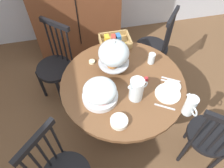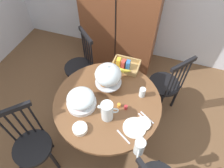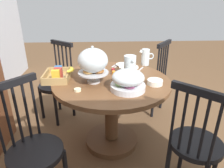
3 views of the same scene
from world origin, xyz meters
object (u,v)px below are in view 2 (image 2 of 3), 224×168
object	(u,v)px
windsor_chair_near_window	(80,67)
milk_pitcher	(107,112)
butter_dish	(97,74)
windsor_chair_by_cabinet	(32,146)
dining_table	(108,112)
pastry_stand_with_dome	(108,75)
china_plate_large	(134,128)
windsor_chair_far_side	(165,85)
china_plate_small	(143,123)
drinking_glass	(142,92)
fruit_platter_covered	(81,100)
cereal_basket	(125,66)
cereal_bowl	(80,129)
orange_juice_pitcher	(139,147)
wooden_armoire	(122,7)

from	to	relation	value
windsor_chair_near_window	milk_pitcher	distance (m)	1.11
butter_dish	windsor_chair_by_cabinet	bearing A→B (deg)	-113.37
dining_table	butter_dish	distance (m)	0.45
pastry_stand_with_dome	china_plate_large	xyz separation A→B (m)	(0.39, -0.38, -0.19)
dining_table	windsor_chair_far_side	bearing A→B (deg)	49.47
windsor_chair_near_window	pastry_stand_with_dome	bearing A→B (deg)	-36.67
windsor_chair_far_side	milk_pitcher	xyz separation A→B (m)	(-0.50, -0.84, 0.39)
china_plate_small	windsor_chair_near_window	bearing A→B (deg)	144.25
windsor_chair_far_side	drinking_glass	bearing A→B (deg)	-116.54
milk_pitcher	fruit_platter_covered	bearing A→B (deg)	169.97
cereal_basket	drinking_glass	xyz separation A→B (m)	(0.29, -0.32, 0.01)
fruit_platter_covered	drinking_glass	xyz separation A→B (m)	(0.55, 0.31, -0.03)
fruit_platter_covered	china_plate_large	world-z (taller)	fruit_platter_covered
cereal_bowl	fruit_platter_covered	bearing A→B (deg)	111.17
orange_juice_pitcher	butter_dish	bearing A→B (deg)	133.09
windsor_chair_far_side	china_plate_large	size ratio (longest dim) A/B	4.43
china_plate_large	windsor_chair_near_window	bearing A→B (deg)	140.22
butter_dish	pastry_stand_with_dome	bearing A→B (deg)	-35.35
windsor_chair_far_side	pastry_stand_with_dome	world-z (taller)	pastry_stand_with_dome
dining_table	cereal_bowl	distance (m)	0.48
cereal_basket	butter_dish	size ratio (longest dim) A/B	5.27
fruit_platter_covered	wooden_armoire	bearing A→B (deg)	92.04
windsor_chair_far_side	fruit_platter_covered	xyz separation A→B (m)	(-0.79, -0.78, 0.37)
windsor_chair_near_window	china_plate_small	bearing A→B (deg)	-35.75
wooden_armoire	cereal_basket	bearing A→B (deg)	-70.45
cereal_bowl	windsor_chair_far_side	bearing A→B (deg)	56.60
windsor_chair_near_window	cereal_basket	size ratio (longest dim) A/B	3.09
orange_juice_pitcher	china_plate_small	size ratio (longest dim) A/B	1.23
dining_table	cereal_basket	size ratio (longest dim) A/B	3.56
cereal_bowl	windsor_chair_near_window	bearing A→B (deg)	116.64
pastry_stand_with_dome	drinking_glass	world-z (taller)	pastry_stand_with_dome
windsor_chair_far_side	pastry_stand_with_dome	distance (m)	0.92
windsor_chair_far_side	cereal_basket	bearing A→B (deg)	-163.56
pastry_stand_with_dome	china_plate_small	bearing A→B (deg)	-34.57
windsor_chair_near_window	fruit_platter_covered	distance (m)	0.91
dining_table	china_plate_small	world-z (taller)	china_plate_small
orange_juice_pitcher	china_plate_large	size ratio (longest dim) A/B	0.84
windsor_chair_far_side	windsor_chair_by_cabinet	bearing A→B (deg)	-133.28
windsor_chair_by_cabinet	windsor_chair_far_side	world-z (taller)	same
china_plate_small	orange_juice_pitcher	bearing A→B (deg)	-85.39
fruit_platter_covered	cereal_basket	world-z (taller)	fruit_platter_covered
wooden_armoire	fruit_platter_covered	size ratio (longest dim) A/B	6.53
china_plate_large	drinking_glass	distance (m)	0.39
windsor_chair_near_window	windsor_chair_by_cabinet	distance (m)	1.20
pastry_stand_with_dome	butter_dish	distance (m)	0.29
fruit_platter_covered	china_plate_large	size ratio (longest dim) A/B	1.36
dining_table	china_plate_large	distance (m)	0.47
wooden_armoire	milk_pitcher	xyz separation A→B (m)	(0.35, -1.59, -0.15)
windsor_chair_by_cabinet	china_plate_large	world-z (taller)	windsor_chair_by_cabinet
milk_pitcher	china_plate_small	world-z (taller)	milk_pitcher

